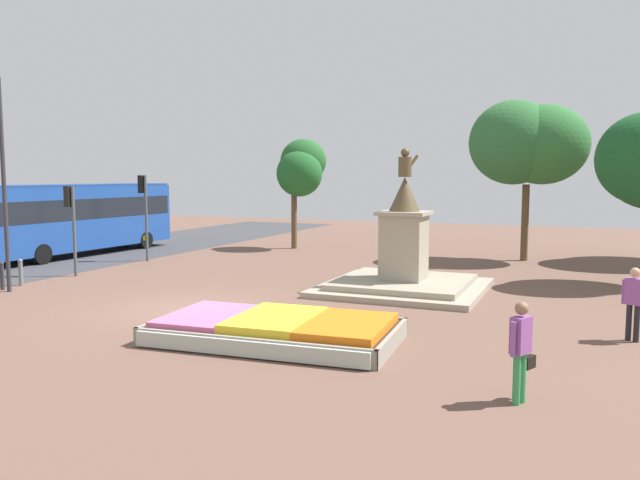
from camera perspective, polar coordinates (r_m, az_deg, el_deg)
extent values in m
plane|color=brown|center=(18.60, -12.09, -6.22)|extent=(71.59, 71.59, 0.00)
cube|color=#38281C|center=(14.88, -4.11, -8.41)|extent=(5.70, 3.22, 0.38)
cube|color=gray|center=(13.58, -6.58, -9.75)|extent=(5.71, 0.50, 0.42)
cube|color=gray|center=(16.20, -2.05, -7.14)|extent=(5.71, 0.50, 0.42)
cube|color=gray|center=(16.15, -13.39, -7.33)|extent=(0.31, 3.04, 0.42)
cube|color=gray|center=(14.04, 6.64, -9.22)|extent=(0.31, 3.04, 0.42)
cube|color=#D86699|center=(15.58, -10.17, -6.85)|extent=(1.95, 2.76, 0.14)
cube|color=yellow|center=(14.81, -4.11, -7.30)|extent=(1.95, 2.76, 0.21)
cube|color=orange|center=(14.22, 2.53, -7.88)|extent=(1.95, 2.76, 0.19)
cube|color=#B2BCAD|center=(13.53, -6.67, -9.80)|extent=(5.43, 0.58, 0.34)
cube|color=#9F9581|center=(21.32, 7.63, -4.34)|extent=(5.27, 5.27, 0.19)
cube|color=gray|center=(21.28, 7.63, -3.83)|extent=(4.27, 4.27, 0.19)
cube|color=#9E937F|center=(21.12, 7.68, -0.66)|extent=(1.38, 1.38, 2.18)
cube|color=#9E937F|center=(21.02, 7.72, 2.46)|extent=(1.63, 1.63, 0.12)
cone|color=brown|center=(20.99, 7.74, 4.17)|extent=(1.03, 1.03, 1.14)
cylinder|color=brown|center=(20.98, 7.78, 6.64)|extent=(0.44, 0.44, 0.66)
sphere|color=brown|center=(21.00, 7.80, 7.94)|extent=(0.29, 0.29, 0.29)
cylinder|color=brown|center=(21.12, 8.44, 6.98)|extent=(0.40, 0.40, 0.55)
cylinder|color=#4C5156|center=(25.74, -21.56, 0.74)|extent=(0.12, 0.12, 3.48)
cube|color=black|center=(25.80, -22.00, 3.72)|extent=(0.25, 0.29, 0.80)
cylinder|color=red|center=(25.88, -22.25, 4.30)|extent=(0.04, 0.14, 0.14)
cylinder|color=#543E08|center=(25.89, -22.22, 3.72)|extent=(0.04, 0.14, 0.14)
cylinder|color=#0D4211|center=(25.90, -22.20, 3.13)|extent=(0.04, 0.14, 0.14)
cylinder|color=#4C5156|center=(29.25, -15.59, 1.91)|extent=(0.12, 0.12, 3.89)
cube|color=black|center=(29.32, -15.98, 4.93)|extent=(0.24, 0.28, 0.80)
cylinder|color=red|center=(29.40, -16.20, 5.44)|extent=(0.03, 0.14, 0.14)
cylinder|color=#543E08|center=(29.41, -16.18, 4.92)|extent=(0.03, 0.14, 0.14)
cylinder|color=#0D4211|center=(29.41, -16.17, 4.40)|extent=(0.03, 0.14, 0.14)
cube|color=gold|center=(29.39, -15.69, 0.18)|extent=(0.10, 0.16, 0.20)
cylinder|color=#2D2D33|center=(23.07, -26.93, 4.41)|extent=(0.14, 0.14, 7.05)
cube|color=#1E4799|center=(32.57, -21.41, 1.94)|extent=(2.89, 11.20, 3.00)
cube|color=black|center=(32.55, -21.44, 2.73)|extent=(2.89, 10.87, 0.96)
cube|color=navy|center=(32.51, -21.51, 4.66)|extent=(2.83, 10.98, 0.10)
cylinder|color=black|center=(36.01, -18.38, 0.15)|extent=(0.32, 0.91, 0.90)
cylinder|color=black|center=(34.50, -15.68, -0.01)|extent=(0.32, 0.91, 0.90)
cylinder|color=black|center=(31.56, -26.75, -0.95)|extent=(0.32, 0.91, 0.90)
cylinder|color=black|center=(29.83, -24.09, -1.20)|extent=(0.32, 0.91, 0.90)
cylinder|color=#338C4C|center=(11.26, 17.53, -12.06)|extent=(0.13, 0.13, 0.88)
cylinder|color=#338C4C|center=(11.41, 17.99, -11.84)|extent=(0.13, 0.13, 0.88)
cube|color=#8C4C99|center=(11.13, 17.89, -8.26)|extent=(0.36, 0.44, 0.62)
cylinder|color=#8C4C99|center=(10.94, 17.25, -8.66)|extent=(0.09, 0.09, 0.59)
cylinder|color=#8C4C99|center=(11.35, 18.49, -8.18)|extent=(0.09, 0.09, 0.59)
sphere|color=#8C664C|center=(11.03, 17.96, -5.96)|extent=(0.23, 0.23, 0.23)
cube|color=black|center=(11.53, 18.55, -10.54)|extent=(0.22, 0.30, 0.22)
cylinder|color=black|center=(16.37, 26.97, -6.83)|extent=(0.13, 0.13, 0.87)
cylinder|color=black|center=(16.44, 26.39, -6.76)|extent=(0.13, 0.13, 0.87)
cube|color=#8C4C99|center=(16.27, 26.80, -4.23)|extent=(0.44, 0.37, 0.62)
cylinder|color=#8C4C99|center=(16.37, 26.02, -4.25)|extent=(0.09, 0.09, 0.59)
sphere|color=tan|center=(16.20, 26.87, -2.66)|extent=(0.23, 0.23, 0.23)
cylinder|color=#2D2D33|center=(23.81, -27.06, -3.06)|extent=(0.14, 0.14, 0.85)
sphere|color=#2D2D33|center=(23.75, -27.11, -1.94)|extent=(0.15, 0.15, 0.15)
cylinder|color=slate|center=(24.39, -25.69, -2.81)|extent=(0.15, 0.15, 0.84)
sphere|color=slate|center=(24.33, -25.73, -1.74)|extent=(0.16, 0.16, 0.16)
cylinder|color=brown|center=(29.90, 18.22, 1.52)|extent=(0.33, 0.33, 3.47)
ellipsoid|color=#2D6733|center=(29.56, 17.29, 8.52)|extent=(3.94, 4.05, 3.77)
ellipsoid|color=#2F6D32|center=(29.93, 19.68, 7.17)|extent=(2.98, 3.00, 2.35)
ellipsoid|color=#2E6B33|center=(29.60, 19.73, 8.22)|extent=(3.95, 3.65, 3.53)
cylinder|color=brown|center=(33.25, -2.38, 1.95)|extent=(0.30, 0.30, 3.16)
ellipsoid|color=#255D29|center=(33.31, -1.54, 7.24)|extent=(2.49, 2.16, 2.32)
ellipsoid|color=#215E28|center=(32.72, -1.90, 6.10)|extent=(2.45, 2.15, 2.41)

